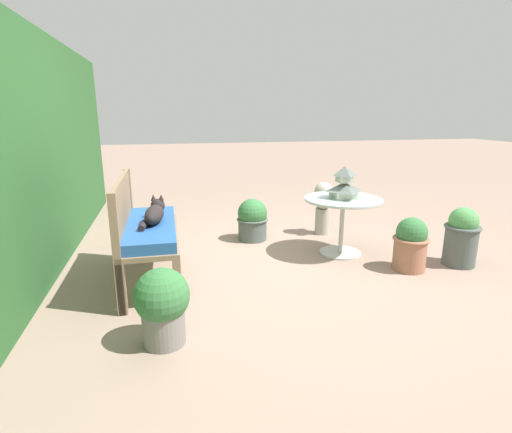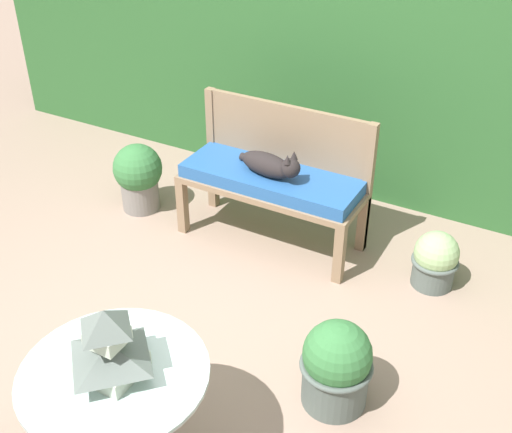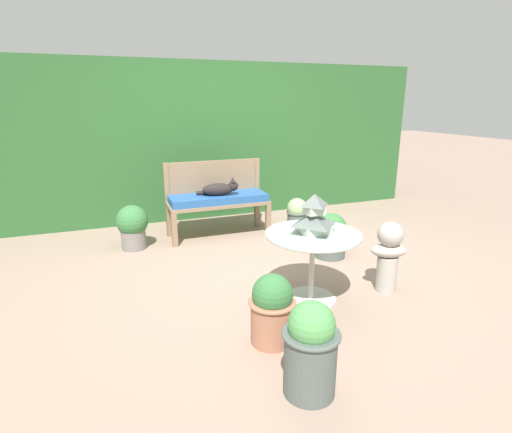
% 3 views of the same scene
% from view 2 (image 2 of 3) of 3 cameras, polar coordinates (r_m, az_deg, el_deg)
% --- Properties ---
extents(ground, '(30.00, 30.00, 0.00)m').
position_cam_2_polar(ground, '(3.58, -5.12, -11.95)').
color(ground, gray).
extents(foliage_hedge_back, '(6.40, 0.92, 2.14)m').
position_cam_2_polar(foliage_hedge_back, '(4.97, 10.45, 15.35)').
color(foliage_hedge_back, '#285628').
rests_on(foliage_hedge_back, ground).
extents(garden_bench, '(1.22, 0.46, 0.52)m').
position_cam_2_polar(garden_bench, '(4.17, 1.36, 2.92)').
color(garden_bench, '#7F664C').
rests_on(garden_bench, ground).
extents(bench_backrest, '(1.22, 0.06, 0.91)m').
position_cam_2_polar(bench_backrest, '(4.24, 2.71, 6.58)').
color(bench_backrest, '#7F664C').
rests_on(bench_backrest, ground).
extents(cat, '(0.49, 0.23, 0.21)m').
position_cam_2_polar(cat, '(4.05, 1.31, 4.62)').
color(cat, black).
rests_on(cat, garden_bench).
extents(patio_table, '(0.78, 0.78, 0.59)m').
position_cam_2_polar(patio_table, '(2.81, -12.25, -15.10)').
color(patio_table, '#B7B7B2').
rests_on(patio_table, ground).
extents(pagoda_birdhouse, '(0.30, 0.30, 0.33)m').
position_cam_2_polar(pagoda_birdhouse, '(2.62, -12.93, -11.23)').
color(pagoda_birdhouse, '#B2BCA8').
rests_on(pagoda_birdhouse, patio_table).
extents(potted_plant_path_edge, '(0.29, 0.29, 0.37)m').
position_cam_2_polar(potted_plant_path_edge, '(4.06, 15.64, -3.75)').
color(potted_plant_path_edge, '#4C5651').
rests_on(potted_plant_path_edge, ground).
extents(potted_plant_patio_mid, '(0.35, 0.35, 0.51)m').
position_cam_2_polar(potted_plant_patio_mid, '(4.69, -10.41, 3.59)').
color(potted_plant_patio_mid, slate).
rests_on(potted_plant_patio_mid, ground).
extents(potted_plant_bench_right, '(0.36, 0.36, 0.48)m').
position_cam_2_polar(potted_plant_bench_right, '(3.20, 7.15, -13.02)').
color(potted_plant_bench_right, '#4C5651').
rests_on(potted_plant_bench_right, ground).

